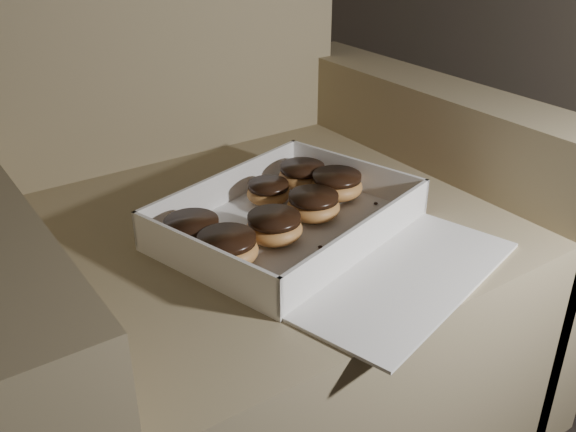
# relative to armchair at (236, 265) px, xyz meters

# --- Properties ---
(armchair) EXTENTS (0.96, 0.81, 1.01)m
(armchair) POSITION_rel_armchair_xyz_m (0.00, 0.00, 0.00)
(armchair) COLOR #8E825A
(armchair) RESTS_ON floor
(bakery_box) EXTENTS (0.48, 0.52, 0.06)m
(bakery_box) POSITION_rel_armchair_xyz_m (0.03, -0.18, 0.15)
(bakery_box) COLOR white
(bakery_box) RESTS_ON armchair
(donut_a) EXTENTS (0.08, 0.08, 0.04)m
(donut_a) POSITION_rel_armchair_xyz_m (0.06, -0.15, 0.16)
(donut_a) COLOR gold
(donut_a) RESTS_ON bakery_box
(donut_b) EXTENTS (0.08, 0.08, 0.04)m
(donut_b) POSITION_rel_armchair_xyz_m (0.12, -0.04, 0.16)
(donut_b) COLOR gold
(donut_b) RESTS_ON bakery_box
(donut_c) EXTENTS (0.09, 0.09, 0.04)m
(donut_c) POSITION_rel_armchair_xyz_m (0.14, -0.11, 0.17)
(donut_c) COLOR gold
(donut_c) RESTS_ON bakery_box
(donut_d) EXTENTS (0.09, 0.09, 0.04)m
(donut_d) POSITION_rel_armchair_xyz_m (-0.14, -0.11, 0.16)
(donut_d) COLOR gold
(donut_d) RESTS_ON bakery_box
(donut_e) EXTENTS (0.07, 0.07, 0.04)m
(donut_e) POSITION_rel_armchair_xyz_m (0.03, -0.06, 0.16)
(donut_e) COLOR gold
(donut_e) RESTS_ON bakery_box
(donut_f) EXTENTS (0.09, 0.09, 0.04)m
(donut_f) POSITION_rel_armchair_xyz_m (-0.03, -0.17, 0.16)
(donut_f) COLOR gold
(donut_f) RESTS_ON bakery_box
(donut_g) EXTENTS (0.09, 0.09, 0.04)m
(donut_g) POSITION_rel_armchair_xyz_m (-0.12, -0.19, 0.17)
(donut_g) COLOR gold
(donut_g) RESTS_ON bakery_box
(crumb_a) EXTENTS (0.01, 0.01, 0.00)m
(crumb_a) POSITION_rel_armchair_xyz_m (0.18, -0.17, 0.14)
(crumb_a) COLOR black
(crumb_a) RESTS_ON bakery_box
(crumb_b) EXTENTS (0.01, 0.01, 0.00)m
(crumb_b) POSITION_rel_armchair_xyz_m (0.01, -0.23, 0.14)
(crumb_b) COLOR black
(crumb_b) RESTS_ON bakery_box
(crumb_c) EXTENTS (0.01, 0.01, 0.00)m
(crumb_c) POSITION_rel_armchair_xyz_m (0.03, -0.24, 0.14)
(crumb_c) COLOR black
(crumb_c) RESTS_ON bakery_box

